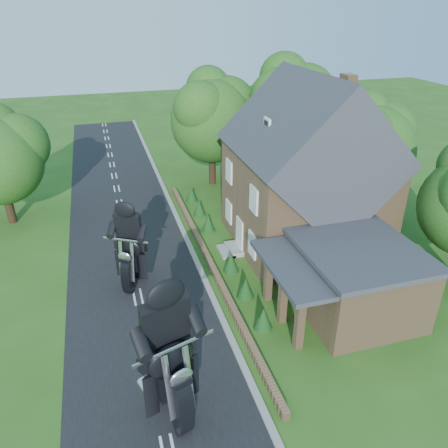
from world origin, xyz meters
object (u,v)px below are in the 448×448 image
object	(u,v)px
annex	(353,278)
motorcycle_lead	(171,398)
house	(306,176)
motorcycle_follow	(134,274)
garden_wall	(209,261)

from	to	relation	value
annex	motorcycle_lead	xyz separation A→B (m)	(-9.47, -3.77, -0.85)
house	annex	distance (m)	7.30
motorcycle_lead	motorcycle_follow	world-z (taller)	motorcycle_lead
house	motorcycle_lead	bearing A→B (deg)	-133.69
house	motorcycle_follow	xyz separation A→B (m)	(-10.53, -1.93, -3.60)
motorcycle_follow	motorcycle_lead	bearing A→B (deg)	122.81
garden_wall	annex	bearing A→B (deg)	-46.16
motorcycle_lead	motorcycle_follow	size ratio (longest dim) A/B	1.22
garden_wall	motorcycle_follow	world-z (taller)	motorcycle_follow
motorcycle_lead	motorcycle_follow	xyz separation A→B (m)	(-0.43, 8.64, -0.17)
garden_wall	motorcycle_lead	distance (m)	10.36
garden_wall	house	xyz separation A→B (m)	(6.19, 1.00, 4.14)
annex	motorcycle_lead	world-z (taller)	annex
house	motorcycle_lead	world-z (taller)	house
motorcycle_follow	house	bearing A→B (deg)	-139.63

